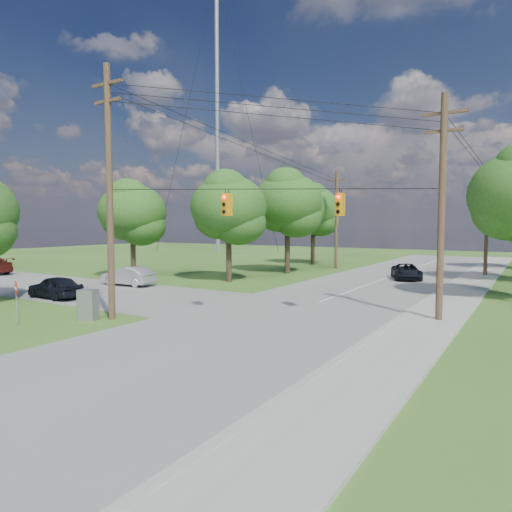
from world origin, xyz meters
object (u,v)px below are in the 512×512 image
Objects in this scene: pole_north_e at (487,218)px; pole_sw at (109,189)px; car_cross_silver at (128,276)px; do_not_enter_sign at (16,293)px; pole_north_w at (336,219)px; car_main_north at (406,272)px; control_cabinet at (88,305)px; pole_ne at (442,204)px; car_cross_dark at (55,287)px.

pole_sw is at bearing -114.52° from pole_north_e.
pole_north_e is at bearing 130.25° from car_cross_silver.
pole_sw reaches higher than do_not_enter_sign.
pole_north_w is 4.90× the size of do_not_enter_sign.
pole_north_w reaches higher than car_main_north.
pole_north_e reaches higher than control_cabinet.
car_main_north is 25.85m from control_cabinet.
control_cabinet is (-14.23, -8.40, -4.73)m from pole_ne.
do_not_enter_sign is (-2.46, -3.26, -4.72)m from pole_sw.
car_cross_dark is at bearing -166.01° from pole_ne.
pole_north_w is 22.79m from car_cross_silver.
pole_sw is 32.55m from pole_north_e.
pole_north_e is 1.00× the size of pole_north_w.
pole_sw reaches higher than car_main_north.
pole_sw is 13.23m from car_cross_silver.
pole_north_e is 6.76× the size of control_cabinet.
pole_ne is 2.29× the size of car_main_north.
pole_north_w is at bearing 109.25° from do_not_enter_sign.
pole_ne is at bearing 106.50° from car_cross_dark.
car_main_north is (8.23, 23.44, -5.56)m from pole_sw.
pole_north_w is at bearing 122.29° from pole_ne.
pole_sw is 6.24m from do_not_enter_sign.
pole_north_w is at bearing 155.71° from car_cross_silver.
car_main_north is 2.24× the size of do_not_enter_sign.
control_cabinet is at bearing 77.63° from do_not_enter_sign.
control_cabinet is (-14.23, -30.40, -4.39)m from pole_north_e.
pole_sw is 5.59m from control_cabinet.
do_not_enter_sign is at bearing -144.69° from control_cabinet.
pole_ne is 19.71m from do_not_enter_sign.
pole_north_e reaches higher than car_cross_dark.
car_cross_silver is at bearing 138.99° from do_not_enter_sign.
do_not_enter_sign reaches higher than car_cross_silver.
do_not_enter_sign is (-15.96, -10.86, -3.96)m from pole_ne.
pole_north_e is 4.90× the size of do_not_enter_sign.
car_cross_dark is 1.98× the size of do_not_enter_sign.
control_cabinet is at bearing -149.44° from pole_ne.
pole_north_w is 2.47× the size of car_cross_dark.
car_cross_silver is at bearing 133.78° from pole_sw.
control_cabinet is at bearing 68.70° from car_cross_dark.
do_not_enter_sign reaches higher than car_main_north.
car_cross_dark is 6.42m from car_cross_silver.
do_not_enter_sign is at bearing 46.16° from car_cross_dark.
car_cross_dark is 0.95× the size of car_cross_silver.
pole_sw is at bearing -89.23° from pole_north_w.
do_not_enter_sign is at bearing -127.09° from pole_sw.
pole_sw reaches higher than pole_north_e.
do_not_enter_sign is (-15.96, -32.86, -3.62)m from pole_north_e.
control_cabinet is at bearing -90.62° from pole_north_w.
car_cross_dark is (-7.77, 2.30, -5.50)m from pole_sw.
pole_ne is at bearing -92.20° from car_main_north.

